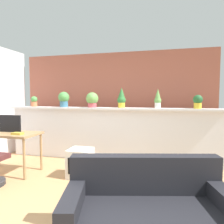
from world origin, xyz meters
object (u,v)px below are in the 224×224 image
at_px(side_cube_shelf, 80,163).
at_px(potted_plant_3, 122,98).
at_px(couch, 148,217).
at_px(potted_plant_2, 92,99).
at_px(potted_plant_1, 64,99).
at_px(potted_plant_4, 158,99).
at_px(potted_plant_0, 34,101).
at_px(desk, 9,137).
at_px(book_on_desk, 17,133).
at_px(potted_plant_5, 198,101).
at_px(tv_monitor, 10,124).

bearing_deg(side_cube_shelf, potted_plant_3, 61.48).
bearing_deg(couch, potted_plant_2, 120.37).
relative_size(potted_plant_1, potted_plant_2, 1.05).
relative_size(potted_plant_2, potted_plant_4, 0.83).
xyz_separation_m(potted_plant_1, side_cube_shelf, (0.82, -1.01, -1.13)).
bearing_deg(potted_plant_0, potted_plant_2, -1.22).
distance_m(potted_plant_1, desk, 1.43).
bearing_deg(potted_plant_3, potted_plant_1, 179.69).
distance_m(potted_plant_4, book_on_desk, 2.78).
relative_size(potted_plant_5, book_on_desk, 1.42).
xyz_separation_m(potted_plant_1, potted_plant_2, (0.70, -0.03, -0.01)).
distance_m(potted_plant_3, potted_plant_4, 0.76).
bearing_deg(potted_plant_3, couch, -72.82).
bearing_deg(potted_plant_2, potted_plant_3, 1.58).
height_order(tv_monitor, book_on_desk, tv_monitor).
height_order(potted_plant_2, potted_plant_5, potted_plant_2).
relative_size(potted_plant_0, potted_plant_2, 0.75).
height_order(potted_plant_4, couch, potted_plant_4).
height_order(potted_plant_1, potted_plant_4, potted_plant_4).
height_order(potted_plant_1, book_on_desk, potted_plant_1).
bearing_deg(side_cube_shelf, tv_monitor, -179.10).
height_order(potted_plant_2, tv_monitor, potted_plant_2).
bearing_deg(potted_plant_2, potted_plant_1, 177.92).
distance_m(potted_plant_2, potted_plant_5, 2.18).
distance_m(potted_plant_0, potted_plant_1, 0.79).
height_order(potted_plant_3, potted_plant_4, potted_plant_3).
bearing_deg(side_cube_shelf, potted_plant_5, 25.37).
height_order(potted_plant_1, desk, potted_plant_1).
bearing_deg(couch, potted_plant_5, 72.06).
xyz_separation_m(potted_plant_1, potted_plant_5, (2.89, -0.03, -0.04)).
bearing_deg(tv_monitor, side_cube_shelf, 0.90).
bearing_deg(book_on_desk, potted_plant_1, 76.83).
bearing_deg(tv_monitor, potted_plant_1, 59.67).
bearing_deg(potted_plant_5, tv_monitor, -163.96).
relative_size(potted_plant_2, side_cube_shelf, 0.67).
bearing_deg(side_cube_shelf, potted_plant_0, 147.70).
bearing_deg(book_on_desk, potted_plant_5, 20.70).
bearing_deg(desk, side_cube_shelf, 4.25).
relative_size(potted_plant_1, couch, 0.21).
distance_m(potted_plant_5, couch, 2.73).
bearing_deg(desk, potted_plant_5, 17.45).
height_order(desk, side_cube_shelf, desk).
xyz_separation_m(potted_plant_0, potted_plant_1, (0.79, -0.01, 0.06)).
relative_size(potted_plant_0, side_cube_shelf, 0.50).
bearing_deg(desk, potted_plant_1, 63.21).
bearing_deg(book_on_desk, potted_plant_0, 112.09).
height_order(potted_plant_0, potted_plant_3, potted_plant_3).
distance_m(desk, book_on_desk, 0.31).
height_order(potted_plant_0, potted_plant_4, potted_plant_4).
xyz_separation_m(potted_plant_1, desk, (-0.56, -1.11, -0.71)).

